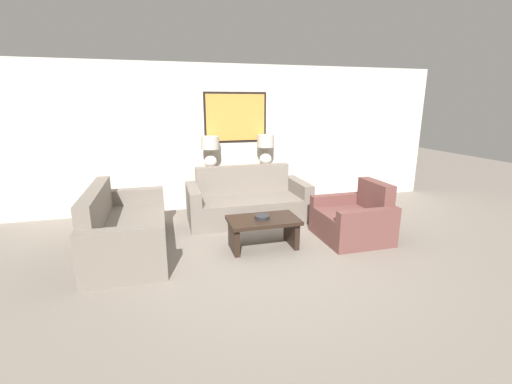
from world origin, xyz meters
The scene contains 10 objects.
ground_plane centered at (0.00, 0.00, 0.00)m, with size 20.00×20.00×0.00m, color slate.
back_wall centered at (0.00, 2.33, 1.33)m, with size 8.29×0.12×2.65m.
console_table centered at (0.00, 2.05, 0.39)m, with size 1.51×0.39×0.78m.
table_lamp_left centered at (-0.52, 2.05, 1.14)m, with size 0.32×0.32×0.60m.
table_lamp_right centered at (0.52, 2.05, 1.14)m, with size 0.32×0.32×0.60m.
couch_by_back_wall centered at (0.00, 1.40, 0.29)m, with size 2.02×0.94×0.89m.
couch_by_side centered at (-1.92, 0.57, 0.29)m, with size 0.94×2.02×0.89m.
coffee_table centered at (-0.08, 0.16, 0.30)m, with size 0.96×0.57×0.43m.
decorative_bowl centered at (-0.10, 0.17, 0.45)m, with size 0.20×0.20×0.05m.
armchair_near_back_wall centered at (1.31, 0.14, 0.28)m, with size 0.92×0.97×0.85m.
Camera 1 is at (-1.36, -4.09, 1.96)m, focal length 24.00 mm.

